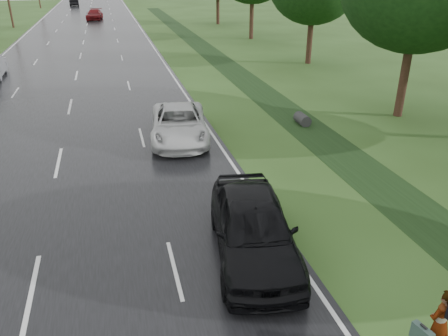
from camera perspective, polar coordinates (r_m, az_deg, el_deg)
name	(u,v)px	position (r m, az deg, el deg)	size (l,w,h in m)	color
ground	(32,294)	(11.97, -23.82, -14.77)	(220.00, 220.00, 0.00)	#2B4619
road	(85,36)	(54.77, -17.72, 16.15)	(14.00, 180.00, 0.04)	black
edge_stripe_east	(144,33)	(54.88, -10.40, 16.92)	(0.12, 180.00, 0.01)	silver
edge_stripe_west	(22,38)	(55.48, -24.90, 15.20)	(0.12, 180.00, 0.01)	silver
center_line	(85,35)	(54.77, -17.72, 16.18)	(0.12, 180.00, 0.01)	silver
drainage_ditch	(250,83)	(30.25, 3.36, 11.04)	(2.20, 120.00, 0.56)	black
pedestrian	(440,323)	(10.06, 26.37, -17.71)	(0.81, 0.61, 1.62)	#A5998C
white_pickup	(179,124)	(19.88, -5.89, 5.78)	(2.45, 5.32, 1.48)	silver
dark_sedan	(253,227)	(11.73, 3.86, -7.68)	(2.09, 5.19, 1.77)	black
far_car_red	(94,14)	(71.29, -16.57, 18.67)	(2.04, 5.02, 1.46)	#650B0E
far_car_dark	(74,1)	(99.20, -19.01, 19.90)	(1.77, 5.08, 1.67)	black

